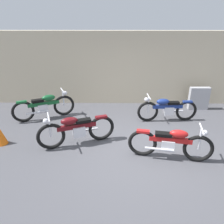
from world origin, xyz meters
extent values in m
plane|color=#47474C|center=(0.00, 0.00, 0.00)|extent=(40.00, 40.00, 0.00)
cube|color=beige|center=(0.00, 3.44, 1.36)|extent=(18.00, 0.30, 2.72)
cube|color=#9E9EA3|center=(2.47, 2.73, 0.42)|extent=(0.71, 0.21, 0.84)
cone|color=orange|center=(-3.69, 0.24, 0.28)|extent=(0.32, 0.32, 0.55)
torus|color=black|center=(-2.24, 0.02, 0.36)|extent=(0.72, 0.34, 0.73)
torus|color=black|center=(-0.98, 0.49, 0.36)|extent=(0.72, 0.34, 0.73)
cube|color=silver|center=(-1.56, 0.27, 0.38)|extent=(0.37, 0.30, 0.28)
cube|color=#590F14|center=(-1.61, 0.26, 0.54)|extent=(1.00, 0.45, 0.12)
ellipsoid|color=#590F14|center=(-1.78, 0.19, 0.72)|extent=(0.48, 0.34, 0.20)
cube|color=black|center=(-1.44, 0.32, 0.67)|extent=(0.44, 0.31, 0.08)
cube|color=#590F14|center=(-0.98, 0.49, 0.70)|extent=(0.34, 0.22, 0.06)
cylinder|color=silver|center=(-2.24, 0.02, 0.64)|extent=(0.06, 0.06, 0.55)
cylinder|color=silver|center=(-2.24, 0.02, 0.91)|extent=(0.23, 0.56, 0.04)
sphere|color=silver|center=(-2.32, 0.00, 0.81)|extent=(0.14, 0.14, 0.14)
cylinder|color=silver|center=(-1.42, 0.45, 0.31)|extent=(0.68, 0.30, 0.06)
torus|color=black|center=(1.34, -0.47, 0.35)|extent=(0.71, 0.21, 0.70)
torus|color=black|center=(0.06, -0.24, 0.35)|extent=(0.71, 0.21, 0.70)
cube|color=silver|center=(0.66, -0.35, 0.37)|extent=(0.34, 0.24, 0.27)
cube|color=#B21919|center=(0.70, -0.36, 0.52)|extent=(0.99, 0.27, 0.12)
ellipsoid|color=#B21919|center=(0.87, -0.39, 0.70)|extent=(0.45, 0.26, 0.19)
cube|color=black|center=(0.53, -0.33, 0.65)|extent=(0.41, 0.24, 0.08)
cube|color=#B21919|center=(0.06, -0.24, 0.68)|extent=(0.32, 0.17, 0.06)
cylinder|color=silver|center=(1.34, -0.47, 0.62)|extent=(0.05, 0.05, 0.53)
cylinder|color=silver|center=(1.34, -0.47, 0.88)|extent=(0.13, 0.56, 0.03)
sphere|color=silver|center=(1.42, -0.49, 0.78)|extent=(0.13, 0.13, 0.13)
cylinder|color=silver|center=(0.45, -0.43, 0.30)|extent=(0.67, 0.18, 0.06)
torus|color=black|center=(-2.36, 2.14, 0.36)|extent=(0.69, 0.38, 0.72)
torus|color=black|center=(-3.57, 1.59, 0.36)|extent=(0.69, 0.38, 0.72)
cube|color=silver|center=(-3.01, 1.84, 0.38)|extent=(0.37, 0.31, 0.28)
cube|color=#145128|center=(-2.97, 1.87, 0.54)|extent=(0.96, 0.51, 0.12)
ellipsoid|color=#145128|center=(-2.81, 1.94, 0.71)|extent=(0.47, 0.36, 0.20)
cube|color=black|center=(-3.13, 1.79, 0.66)|extent=(0.43, 0.32, 0.08)
cube|color=#145128|center=(-3.57, 1.59, 0.69)|extent=(0.33, 0.24, 0.06)
cylinder|color=silver|center=(-2.36, 2.14, 0.63)|extent=(0.06, 0.06, 0.54)
cylinder|color=silver|center=(-2.36, 2.14, 0.90)|extent=(0.27, 0.53, 0.04)
sphere|color=silver|center=(-2.29, 2.17, 0.80)|extent=(0.14, 0.14, 0.14)
cylinder|color=silver|center=(-3.14, 1.66, 0.31)|extent=(0.65, 0.34, 0.06)
torus|color=black|center=(0.46, 1.67, 0.34)|extent=(0.69, 0.13, 0.69)
torus|color=black|center=(1.73, 1.76, 0.34)|extent=(0.69, 0.13, 0.69)
cube|color=silver|center=(1.15, 1.72, 0.36)|extent=(0.31, 0.21, 0.26)
cube|color=navy|center=(1.10, 1.72, 0.51)|extent=(0.97, 0.16, 0.11)
ellipsoid|color=navy|center=(0.93, 1.70, 0.68)|extent=(0.43, 0.21, 0.19)
cube|color=black|center=(1.27, 1.73, 0.64)|extent=(0.39, 0.19, 0.08)
cube|color=navy|center=(1.73, 1.76, 0.66)|extent=(0.31, 0.13, 0.06)
cylinder|color=silver|center=(0.46, 1.67, 0.60)|extent=(0.05, 0.05, 0.52)
cylinder|color=silver|center=(0.46, 1.67, 0.86)|extent=(0.07, 0.55, 0.03)
sphere|color=silver|center=(0.39, 1.67, 0.77)|extent=(0.13, 0.13, 0.13)
cylinder|color=silver|center=(1.33, 1.84, 0.30)|extent=(0.66, 0.10, 0.06)
camera|label=1|loc=(-0.62, -4.78, 3.20)|focal=34.82mm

